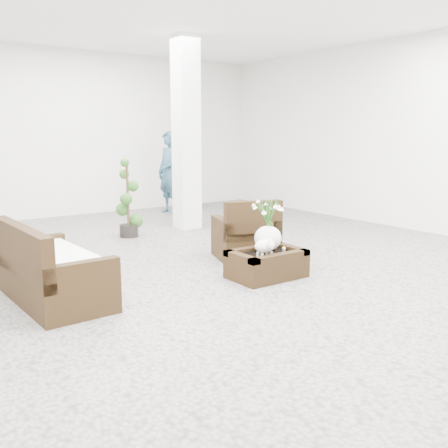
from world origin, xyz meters
TOP-DOWN VIEW (x-y plane):
  - ground at (0.00, 0.00)m, footprint 11.00×11.00m
  - column at (1.20, 2.80)m, footprint 0.40×0.40m
  - coffee_table at (0.25, -0.65)m, footprint 0.90×0.60m
  - sheep_figurine at (0.13, -0.75)m, footprint 0.28×0.23m
  - planter_narcissus at (0.35, -0.55)m, footprint 0.44×0.44m
  - tealight at (0.55, -0.63)m, footprint 0.04×0.04m
  - armchair at (0.66, 0.30)m, footprint 1.02×1.00m
  - loveseat at (-2.15, -0.02)m, footprint 0.84×1.63m
  - topiary at (-0.07, 2.64)m, footprint 0.35×0.35m
  - shopper at (1.80, 4.55)m, footprint 0.53×0.72m

SIDE VIEW (x-z plane):
  - ground at x=0.00m, z-range 0.00..0.00m
  - coffee_table at x=0.25m, z-range 0.00..0.31m
  - tealight at x=0.55m, z-range 0.31..0.34m
  - sheep_figurine at x=0.13m, z-range 0.31..0.52m
  - loveseat at x=-2.15m, z-range 0.00..0.85m
  - armchair at x=0.66m, z-range 0.00..0.86m
  - topiary at x=-0.07m, z-range 0.00..1.32m
  - planter_narcissus at x=0.35m, z-range 0.31..1.11m
  - shopper at x=1.80m, z-range 0.00..1.81m
  - column at x=1.20m, z-range 0.00..3.50m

